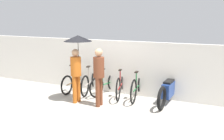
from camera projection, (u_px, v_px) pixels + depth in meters
The scene contains 10 objects.
ground_plane at pixel (79, 111), 7.04m from camera, with size 30.00×30.00×0.00m, color #9E998E.
back_wall at pixel (109, 66), 8.68m from camera, with size 11.30×0.12×1.82m.
parked_bicycle_0 at pixel (76, 81), 8.91m from camera, with size 0.44×1.77×0.99m.
parked_bicycle_1 at pixel (90, 82), 8.73m from camera, with size 0.47×1.77×1.09m.
parked_bicycle_2 at pixel (106, 83), 8.54m from camera, with size 0.54×1.62×1.06m.
parked_bicycle_3 at pixel (121, 84), 8.30m from camera, with size 0.57×1.82×1.09m.
parked_bicycle_4 at pixel (137, 86), 8.07m from camera, with size 0.44×1.83×1.08m.
pedestrian_leading at pixel (77, 53), 7.52m from camera, with size 0.86×0.86×2.06m.
pedestrian_center at pixel (99, 73), 7.25m from camera, with size 0.32×0.32×1.72m.
motorcycle at pixel (169, 90), 7.65m from camera, with size 0.58×2.12×0.91m.
Camera 1 is at (3.56, -5.67, 2.64)m, focal length 40.00 mm.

